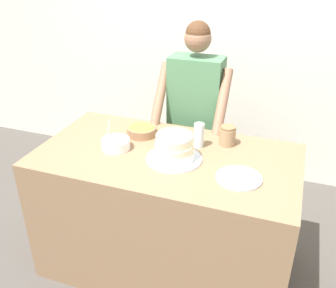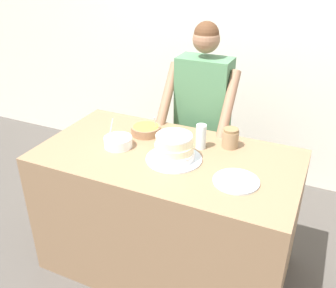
{
  "view_description": "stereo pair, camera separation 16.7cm",
  "coord_description": "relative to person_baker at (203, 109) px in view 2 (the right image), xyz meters",
  "views": [
    {
      "loc": [
        0.69,
        -1.45,
        2.01
      ],
      "look_at": [
        0.03,
        0.39,
        0.99
      ],
      "focal_mm": 40.0,
      "sensor_mm": 36.0,
      "label": 1
    },
    {
      "loc": [
        0.84,
        -1.39,
        2.01
      ],
      "look_at": [
        0.03,
        0.39,
        0.99
      ],
      "focal_mm": 40.0,
      "sensor_mm": 36.0,
      "label": 2
    }
  ],
  "objects": [
    {
      "name": "ceramic_plate",
      "position": [
        0.48,
        -0.77,
        -0.05
      ],
      "size": [
        0.25,
        0.25,
        0.01
      ],
      "color": "silver",
      "rests_on": "counter"
    },
    {
      "name": "cake",
      "position": [
        0.07,
        -0.69,
        0.01
      ],
      "size": [
        0.34,
        0.34,
        0.16
      ],
      "color": "silver",
      "rests_on": "counter"
    },
    {
      "name": "drinking_glass",
      "position": [
        0.16,
        -0.48,
        0.02
      ],
      "size": [
        0.06,
        0.06,
        0.16
      ],
      "color": "silver",
      "rests_on": "counter"
    },
    {
      "name": "frosting_bowl_orange",
      "position": [
        -0.24,
        -0.45,
        -0.03
      ],
      "size": [
        0.2,
        0.2,
        0.14
      ],
      "color": "#936B4C",
      "rests_on": "counter"
    },
    {
      "name": "stoneware_jar",
      "position": [
        0.33,
        -0.39,
        0.0
      ],
      "size": [
        0.1,
        0.1,
        0.13
      ],
      "color": "#9E7F5B",
      "rests_on": "counter"
    },
    {
      "name": "wall_back",
      "position": [
        0.01,
        0.83,
        0.35
      ],
      "size": [
        10.0,
        0.05,
        2.6
      ],
      "color": "silver",
      "rests_on": "ground_plane"
    },
    {
      "name": "frosting_bowl_pink",
      "position": [
        -0.32,
        -0.68,
        -0.02
      ],
      "size": [
        0.18,
        0.18,
        0.17
      ],
      "color": "white",
      "rests_on": "counter"
    },
    {
      "name": "person_baker",
      "position": [
        0.0,
        0.0,
        0.0
      ],
      "size": [
        0.53,
        0.45,
        1.58
      ],
      "color": "#2D2D38",
      "rests_on": "ground_plane"
    },
    {
      "name": "counter",
      "position": [
        0.01,
        -0.65,
        -0.5
      ],
      "size": [
        1.61,
        0.86,
        0.89
      ],
      "color": "#8C6B4C",
      "rests_on": "ground_plane"
    }
  ]
}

